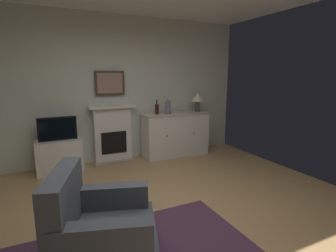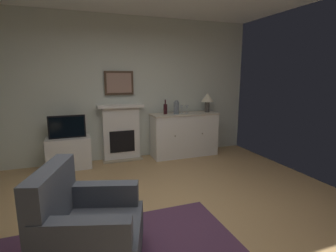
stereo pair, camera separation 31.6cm
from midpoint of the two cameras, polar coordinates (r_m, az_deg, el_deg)
ground_plane at (r=3.14m, az=3.92°, el=-21.80°), size 5.31×5.29×0.10m
wall_rear at (r=5.14m, az=-7.87°, el=8.04°), size 5.31×0.06×2.77m
fireplace_unit at (r=5.10m, az=-8.60°, el=-1.47°), size 0.87×0.30×1.10m
framed_picture at (r=5.03m, az=-9.02°, el=9.39°), size 0.55×0.04×0.45m
sideboard_cabinet at (r=5.36m, az=5.34°, el=-1.89°), size 1.38×0.49×0.89m
table_lamp at (r=5.48m, az=10.37°, el=5.94°), size 0.26×0.26×0.40m
wine_bottle at (r=5.13m, az=1.17°, el=3.84°), size 0.08×0.08×0.29m
wine_glass_left at (r=5.23m, az=4.77°, el=4.10°), size 0.07×0.07×0.16m
wine_glass_center at (r=5.26m, az=5.94°, el=4.12°), size 0.07×0.07×0.16m
vase_decorative at (r=5.13m, az=3.63°, el=4.17°), size 0.11×0.11×0.28m
tv_cabinet at (r=4.92m, az=-19.36°, el=-5.65°), size 0.75×0.42×0.57m
tv_set at (r=4.78m, az=-19.73°, el=-0.17°), size 0.62×0.07×0.40m
armchair at (r=2.42m, az=-13.96°, el=-21.00°), size 1.00×0.97×0.92m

